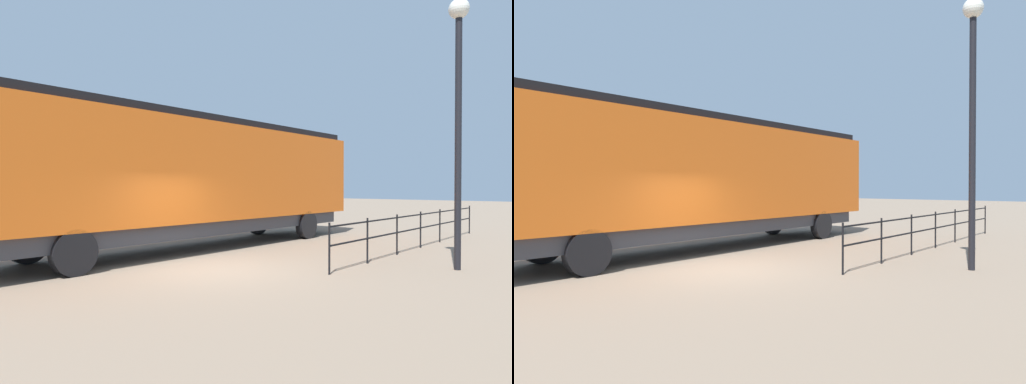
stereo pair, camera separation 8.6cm
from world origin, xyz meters
TOP-DOWN VIEW (x-y plane):
  - ground_plane at (0.00, 0.00)m, footprint 120.00×120.00m
  - locomotive at (-3.20, 2.78)m, footprint 2.85×15.20m
  - lamp_post at (4.68, 3.97)m, footprint 0.49×0.49m
  - platform_fence at (2.54, 7.34)m, footprint 0.05×12.01m

SIDE VIEW (x-z plane):
  - ground_plane at x=0.00m, z-range 0.00..0.00m
  - platform_fence at x=2.54m, z-range 0.19..1.42m
  - locomotive at x=-3.20m, z-range 0.24..4.59m
  - lamp_post at x=4.68m, z-range 1.22..8.00m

